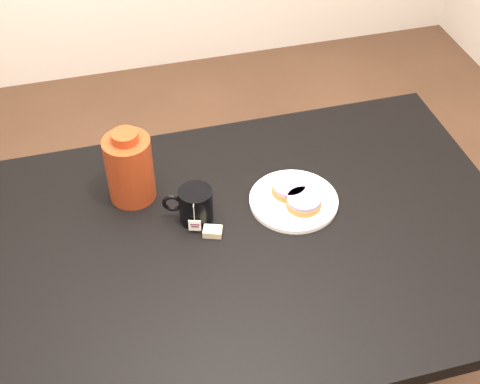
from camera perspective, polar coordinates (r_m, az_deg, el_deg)
The scene contains 7 objects.
table at distance 1.66m, azimuth -0.62°, elevation -6.15°, with size 1.40×0.90×0.75m.
plate at distance 1.69m, azimuth 4.60°, elevation -0.69°, with size 0.22×0.22×0.02m.
bagel_back at distance 1.70m, azimuth 4.20°, elevation 0.35°, with size 0.12×0.12×0.03m.
bagel_front at distance 1.66m, azimuth 5.45°, elevation -0.84°, with size 0.11×0.11×0.03m.
mug at distance 1.62m, azimuth -3.85°, elevation -1.12°, with size 0.13×0.10×0.09m.
teabag_pouch at distance 1.61m, azimuth -2.35°, elevation -3.39°, with size 0.04×0.03×0.02m, color #C6B793.
bagel_package at distance 1.67m, azimuth -9.41°, elevation 2.06°, with size 0.13×0.13×0.20m.
Camera 1 is at (-0.27, -1.05, 1.92)m, focal length 50.00 mm.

